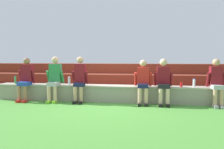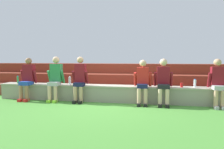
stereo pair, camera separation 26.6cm
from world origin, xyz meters
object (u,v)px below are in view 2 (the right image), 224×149
(person_center, at_px, (80,78))
(water_bottle_mid_left, at_px, (195,83))
(person_far_left, at_px, (27,78))
(person_left_of_center, at_px, (55,77))
(water_bottle_center_gap, at_px, (70,81))
(plastic_cup_left_end, at_px, (182,85))
(person_far_right, at_px, (163,80))
(person_rightmost_edge, at_px, (218,82))
(person_right_of_center, at_px, (143,81))
(water_bottle_near_right, at_px, (18,80))

(person_center, relative_size, water_bottle_mid_left, 5.75)
(person_far_left, relative_size, person_center, 0.97)
(person_left_of_center, distance_m, water_bottle_center_gap, 0.47)
(person_center, distance_m, plastic_cup_left_end, 3.09)
(person_far_right, xyz_separation_m, person_rightmost_edge, (1.46, -0.02, -0.01))
(person_right_of_center, xyz_separation_m, water_bottle_mid_left, (1.52, 0.29, -0.07))
(water_bottle_center_gap, relative_size, plastic_cup_left_end, 2.07)
(person_far_left, xyz_separation_m, person_center, (1.79, -0.00, 0.01))
(person_far_left, bearing_deg, person_rightmost_edge, 0.07)
(person_center, bearing_deg, plastic_cup_left_end, 4.36)
(person_right_of_center, height_order, plastic_cup_left_end, person_right_of_center)
(person_right_of_center, height_order, person_rightmost_edge, person_rightmost_edge)
(water_bottle_mid_left, height_order, water_bottle_near_right, water_bottle_near_right)
(person_left_of_center, xyz_separation_m, person_far_right, (3.35, 0.01, -0.03))
(person_center, height_order, person_rightmost_edge, person_center)
(person_far_left, xyz_separation_m, person_right_of_center, (3.72, -0.02, -0.03))
(person_center, distance_m, water_bottle_center_gap, 0.50)
(person_left_of_center, distance_m, plastic_cup_left_end, 3.91)
(person_left_of_center, relative_size, person_right_of_center, 1.08)
(water_bottle_near_right, bearing_deg, person_far_right, -2.34)
(person_far_left, height_order, person_left_of_center, person_left_of_center)
(person_right_of_center, bearing_deg, water_bottle_center_gap, 173.83)
(person_right_of_center, relative_size, plastic_cup_left_end, 10.22)
(person_far_right, height_order, water_bottle_mid_left, person_far_right)
(plastic_cup_left_end, bearing_deg, person_rightmost_edge, -13.75)
(person_right_of_center, height_order, person_far_right, person_far_right)
(person_far_right, bearing_deg, water_bottle_mid_left, 14.70)
(person_center, bearing_deg, person_far_left, 179.89)
(person_left_of_center, relative_size, person_far_right, 1.05)
(person_center, bearing_deg, water_bottle_near_right, 174.36)
(person_center, xyz_separation_m, person_far_right, (2.53, 0.03, -0.02))
(water_bottle_near_right, bearing_deg, plastic_cup_left_end, 0.08)
(water_bottle_center_gap, distance_m, plastic_cup_left_end, 3.50)
(person_center, bearing_deg, person_far_right, 0.68)
(plastic_cup_left_end, bearing_deg, person_right_of_center, -167.52)
(water_bottle_near_right, distance_m, plastic_cup_left_end, 5.37)
(person_right_of_center, distance_m, person_far_right, 0.60)
(water_bottle_center_gap, bearing_deg, water_bottle_near_right, -179.71)
(person_far_right, distance_m, person_rightmost_edge, 1.46)
(person_far_left, relative_size, water_bottle_center_gap, 5.18)
(person_center, distance_m, person_far_right, 2.53)
(person_center, bearing_deg, person_right_of_center, -0.53)
(person_center, xyz_separation_m, plastic_cup_left_end, (3.07, 0.23, -0.17))
(person_right_of_center, relative_size, water_bottle_near_right, 5.04)
(person_center, xyz_separation_m, water_bottle_mid_left, (3.45, 0.27, -0.12))
(water_bottle_mid_left, bearing_deg, water_bottle_near_right, -179.55)
(person_far_right, bearing_deg, person_left_of_center, -179.86)
(person_right_of_center, relative_size, water_bottle_mid_left, 5.36)
(person_rightmost_edge, height_order, water_bottle_mid_left, person_rightmost_edge)
(water_bottle_center_gap, bearing_deg, person_far_left, -170.33)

